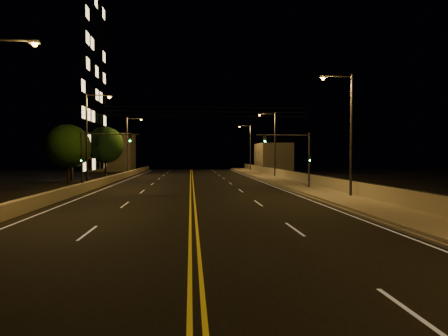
{
  "coord_description": "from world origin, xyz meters",
  "views": [
    {
      "loc": [
        -0.12,
        -5.76,
        3.33
      ],
      "look_at": [
        2.0,
        18.0,
        2.5
      ],
      "focal_mm": 30.0,
      "sensor_mm": 36.0,
      "label": 1
    }
  ],
  "objects": [
    {
      "name": "road",
      "position": [
        0.0,
        20.0,
        0.01
      ],
      "size": [
        18.0,
        120.0,
        0.02
      ],
      "primitive_type": "cube",
      "color": "black",
      "rests_on": "ground"
    },
    {
      "name": "sidewalk",
      "position": [
        10.8,
        20.0,
        0.15
      ],
      "size": [
        3.6,
        120.0,
        0.3
      ],
      "primitive_type": "cube",
      "color": "gray",
      "rests_on": "ground"
    },
    {
      "name": "curb",
      "position": [
        8.93,
        20.0,
        0.07
      ],
      "size": [
        0.14,
        120.0,
        0.15
      ],
      "primitive_type": "cube",
      "color": "gray",
      "rests_on": "ground"
    },
    {
      "name": "parapet_wall",
      "position": [
        12.45,
        20.0,
        0.8
      ],
      "size": [
        0.3,
        120.0,
        1.0
      ],
      "primitive_type": "cube",
      "color": "#A59E8A",
      "rests_on": "sidewalk"
    },
    {
      "name": "jersey_barrier",
      "position": [
        -9.7,
        20.0,
        0.42
      ],
      "size": [
        0.45,
        120.0,
        0.83
      ],
      "primitive_type": "cube",
      "color": "#A59E8A",
      "rests_on": "ground"
    },
    {
      "name": "distant_building_right",
      "position": [
        16.5,
        68.94,
        2.83
      ],
      "size": [
        6.0,
        10.0,
        5.67
      ],
      "primitive_type": "cube",
      "color": "slate",
      "rests_on": "ground"
    },
    {
      "name": "distant_building_left",
      "position": [
        -16.0,
        72.89,
        3.83
      ],
      "size": [
        8.0,
        8.0,
        7.66
      ],
      "primitive_type": "cube",
      "color": "slate",
      "rests_on": "ground"
    },
    {
      "name": "parapet_rail",
      "position": [
        12.45,
        20.0,
        1.33
      ],
      "size": [
        0.06,
        120.0,
        0.06
      ],
      "primitive_type": "cylinder",
      "rotation": [
        1.57,
        0.0,
        0.0
      ],
      "color": "black",
      "rests_on": "parapet_wall"
    },
    {
      "name": "lane_markings",
      "position": [
        0.0,
        19.93,
        0.02
      ],
      "size": [
        17.32,
        116.0,
        0.0
      ],
      "color": "silver",
      "rests_on": "road"
    },
    {
      "name": "streetlight_1",
      "position": [
        11.53,
        21.16,
        5.36
      ],
      "size": [
        2.55,
        0.28,
        9.29
      ],
      "color": "#2D2D33",
      "rests_on": "ground"
    },
    {
      "name": "streetlight_2",
      "position": [
        11.53,
        46.49,
        5.36
      ],
      "size": [
        2.55,
        0.28,
        9.29
      ],
      "color": "#2D2D33",
      "rests_on": "ground"
    },
    {
      "name": "streetlight_3",
      "position": [
        11.53,
        68.26,
        5.36
      ],
      "size": [
        2.55,
        0.28,
        9.29
      ],
      "color": "#2D2D33",
      "rests_on": "ground"
    },
    {
      "name": "streetlight_5",
      "position": [
        -9.93,
        31.73,
        5.36
      ],
      "size": [
        2.55,
        0.28,
        9.29
      ],
      "color": "#2D2D33",
      "rests_on": "ground"
    },
    {
      "name": "streetlight_6",
      "position": [
        -9.93,
        55.09,
        5.36
      ],
      "size": [
        2.55,
        0.28,
        9.29
      ],
      "color": "#2D2D33",
      "rests_on": "ground"
    },
    {
      "name": "traffic_signal_right",
      "position": [
        9.92,
        28.59,
        3.48
      ],
      "size": [
        5.11,
        0.31,
        5.4
      ],
      "color": "#2D2D33",
      "rests_on": "ground"
    },
    {
      "name": "traffic_signal_left",
      "position": [
        -8.72,
        28.59,
        3.48
      ],
      "size": [
        5.11,
        0.31,
        5.4
      ],
      "color": "#2D2D33",
      "rests_on": "ground"
    },
    {
      "name": "overhead_wires",
      "position": [
        0.0,
        29.5,
        7.4
      ],
      "size": [
        22.0,
        0.03,
        0.83
      ],
      "color": "black"
    },
    {
      "name": "building_tower",
      "position": [
        -25.96,
        50.35,
        14.0
      ],
      "size": [
        24.0,
        15.0,
        29.15
      ],
      "color": "slate",
      "rests_on": "ground"
    },
    {
      "name": "tree_0",
      "position": [
        -14.35,
        39.25,
        4.35
      ],
      "size": [
        5.09,
        5.09,
        6.9
      ],
      "color": "black",
      "rests_on": "ground"
    },
    {
      "name": "tree_1",
      "position": [
        -15.49,
        44.15,
        4.15
      ],
      "size": [
        4.86,
        4.86,
        6.59
      ],
      "color": "black",
      "rests_on": "ground"
    },
    {
      "name": "tree_2",
      "position": [
        -13.59,
        54.8,
        4.91
      ],
      "size": [
        5.75,
        5.75,
        7.8
      ],
      "color": "black",
      "rests_on": "ground"
    }
  ]
}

